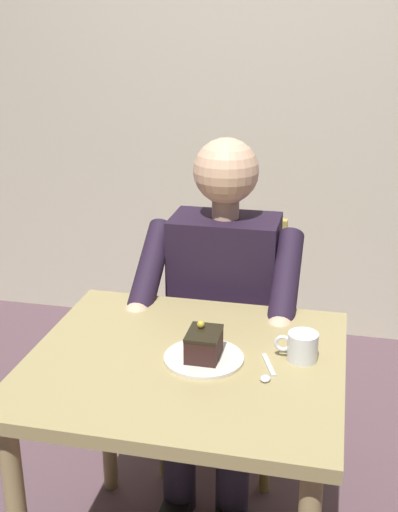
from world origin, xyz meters
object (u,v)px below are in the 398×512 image
Objects in this scene: seated_person at (220,313)px; cake_slice at (204,343)px; dining_table at (185,392)px; dessert_spoon at (267,372)px; chair at (228,330)px; coffee_cup at (302,346)px.

cake_slice is at bearing 95.90° from seated_person.
dining_table is 0.25m from dessert_spoon.
seated_person is 8.53× the size of dessert_spoon.
dessert_spoon is at bearing 107.51° from chair.
seated_person reaches higher than chair.
seated_person is 0.51m from cake_slice.
coffee_cup is at bearing -168.85° from dining_table.
chair reaches higher than dessert_spoon.
dining_table is 0.16m from cake_slice.
dessert_spoon is (-0.17, 0.04, -0.04)m from cake_slice.
coffee_cup is (-0.30, 0.60, 0.28)m from chair.
dessert_spoon is at bearing 49.15° from coffee_cup.
cake_slice reaches higher than dining_table.
chair is at bearing -90.00° from seated_person.
seated_person is at bearing -84.10° from cake_slice.
coffee_cup is at bearing -130.85° from dessert_spoon.
cake_slice is at bearing -12.18° from dessert_spoon.
dining_table is 7.20× the size of coffee_cup.
seated_person is (0.00, 0.17, 0.15)m from chair.
dessert_spoon reaches higher than dining_table.
cake_slice is at bearing 12.38° from coffee_cup.
chair is 0.73m from coffee_cup.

